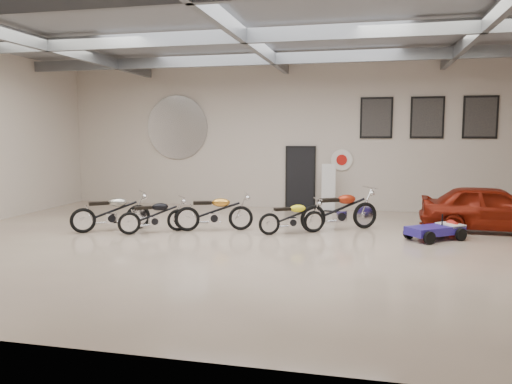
% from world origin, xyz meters
% --- Properties ---
extents(floor, '(16.00, 12.00, 0.01)m').
position_xyz_m(floor, '(0.00, 0.00, 0.00)').
color(floor, '#C0A993').
rests_on(floor, ground).
extents(ceiling, '(16.00, 12.00, 0.01)m').
position_xyz_m(ceiling, '(0.00, 0.00, 5.00)').
color(ceiling, slate).
rests_on(ceiling, back_wall).
extents(back_wall, '(16.00, 0.02, 5.00)m').
position_xyz_m(back_wall, '(0.00, 6.00, 2.50)').
color(back_wall, beige).
rests_on(back_wall, floor).
extents(ceiling_beams, '(15.80, 11.80, 0.32)m').
position_xyz_m(ceiling_beams, '(0.00, 0.00, 4.75)').
color(ceiling_beams, slate).
rests_on(ceiling_beams, ceiling).
extents(door, '(0.92, 0.08, 2.10)m').
position_xyz_m(door, '(0.50, 5.95, 1.05)').
color(door, black).
rests_on(door, back_wall).
extents(logo_plaque, '(2.30, 0.06, 1.16)m').
position_xyz_m(logo_plaque, '(-4.00, 5.95, 2.80)').
color(logo_plaque, silver).
rests_on(logo_plaque, back_wall).
extents(poster_left, '(1.05, 0.08, 1.35)m').
position_xyz_m(poster_left, '(3.00, 5.96, 3.10)').
color(poster_left, black).
rests_on(poster_left, back_wall).
extents(poster_mid, '(1.05, 0.08, 1.35)m').
position_xyz_m(poster_mid, '(4.60, 5.96, 3.10)').
color(poster_mid, black).
rests_on(poster_mid, back_wall).
extents(poster_right, '(1.05, 0.08, 1.35)m').
position_xyz_m(poster_right, '(6.20, 5.96, 3.10)').
color(poster_right, black).
rests_on(poster_right, back_wall).
extents(oil_sign, '(0.72, 0.10, 0.72)m').
position_xyz_m(oil_sign, '(1.90, 5.95, 1.70)').
color(oil_sign, white).
rests_on(oil_sign, back_wall).
extents(banner_stand, '(0.46, 0.19, 1.68)m').
position_xyz_m(banner_stand, '(1.50, 5.50, 0.84)').
color(banner_stand, white).
rests_on(banner_stand, floor).
extents(motorcycle_silver, '(2.01, 1.72, 1.06)m').
position_xyz_m(motorcycle_silver, '(-3.86, 0.79, 0.53)').
color(motorcycle_silver, silver).
rests_on(motorcycle_silver, floor).
extents(motorcycle_black, '(1.81, 1.52, 0.95)m').
position_xyz_m(motorcycle_black, '(-2.64, 0.80, 0.47)').
color(motorcycle_black, silver).
rests_on(motorcycle_black, floor).
extents(motorcycle_gold, '(2.13, 1.25, 1.06)m').
position_xyz_m(motorcycle_gold, '(-1.19, 1.42, 0.53)').
color(motorcycle_gold, silver).
rests_on(motorcycle_gold, floor).
extents(motorcycle_yellow, '(1.80, 1.34, 0.92)m').
position_xyz_m(motorcycle_yellow, '(0.89, 1.48, 0.46)').
color(motorcycle_yellow, silver).
rests_on(motorcycle_yellow, floor).
extents(motorcycle_red, '(2.26, 1.78, 1.16)m').
position_xyz_m(motorcycle_red, '(2.07, 2.22, 0.58)').
color(motorcycle_red, silver).
rests_on(motorcycle_red, floor).
extents(go_kart, '(1.88, 1.69, 0.64)m').
position_xyz_m(go_kart, '(4.54, 1.61, 0.32)').
color(go_kart, navy).
rests_on(go_kart, floor).
extents(vintage_car, '(1.71, 3.72, 1.24)m').
position_xyz_m(vintage_car, '(6.00, 2.94, 0.62)').
color(vintage_car, maroon).
rests_on(vintage_car, floor).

